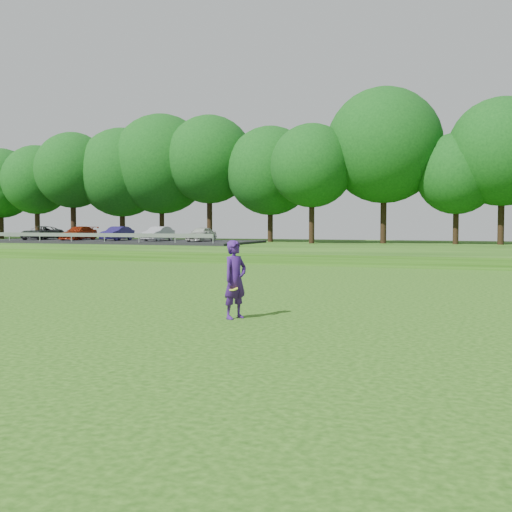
% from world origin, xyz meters
% --- Properties ---
extents(ground, '(140.00, 140.00, 0.00)m').
position_xyz_m(ground, '(0.00, 0.00, 0.00)').
color(ground, '#19400C').
rests_on(ground, ground).
extents(berm, '(130.00, 30.00, 0.60)m').
position_xyz_m(berm, '(0.00, 34.00, 0.30)').
color(berm, '#19400C').
rests_on(berm, ground).
extents(walking_path, '(130.00, 1.60, 0.04)m').
position_xyz_m(walking_path, '(0.00, 20.00, 0.02)').
color(walking_path, gray).
rests_on(walking_path, ground).
extents(treeline, '(104.00, 7.00, 15.00)m').
position_xyz_m(treeline, '(0.00, 38.00, 8.10)').
color(treeline, '#0E4011').
rests_on(treeline, berm).
extents(parking_lot, '(24.00, 9.00, 1.38)m').
position_xyz_m(parking_lot, '(-24.59, 32.81, 1.03)').
color(parking_lot, black).
rests_on(parking_lot, berm).
extents(woman, '(0.68, 0.81, 1.89)m').
position_xyz_m(woman, '(0.89, 0.09, 0.95)').
color(woman, '#3A176B').
rests_on(woman, ground).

